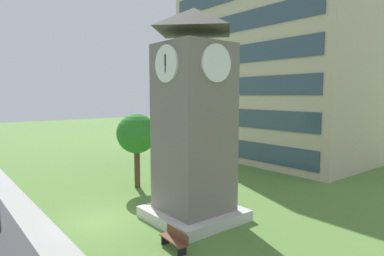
# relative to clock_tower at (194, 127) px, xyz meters

# --- Properties ---
(ground_plane) EXTENTS (160.00, 160.00, 0.00)m
(ground_plane) POSITION_rel_clock_tower_xyz_m (-2.81, -4.53, -5.34)
(ground_plane) COLOR #567F38
(kerb_strip) EXTENTS (120.00, 1.60, 0.01)m
(kerb_strip) POSITION_rel_clock_tower_xyz_m (-2.81, -7.32, -5.33)
(kerb_strip) COLOR #9E9E99
(kerb_strip) RESTS_ON ground
(office_building) EXTENTS (20.88, 13.11, 22.40)m
(office_building) POSITION_rel_clock_tower_xyz_m (-9.48, 19.77, 5.86)
(office_building) COLOR beige
(office_building) RESTS_ON ground
(clock_tower) EXTENTS (4.79, 4.79, 11.82)m
(clock_tower) POSITION_rel_clock_tower_xyz_m (0.00, 0.00, 0.00)
(clock_tower) COLOR slate
(clock_tower) RESTS_ON ground
(park_bench) EXTENTS (1.83, 0.60, 0.88)m
(park_bench) POSITION_rel_clock_tower_xyz_m (2.39, -3.08, -4.87)
(park_bench) COLOR brown
(park_bench) RESTS_ON ground
(tree_near_tower) EXTENTS (3.04, 3.04, 5.72)m
(tree_near_tower) POSITION_rel_clock_tower_xyz_m (-7.73, 0.67, -1.19)
(tree_near_tower) COLOR #513823
(tree_near_tower) RESTS_ON ground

